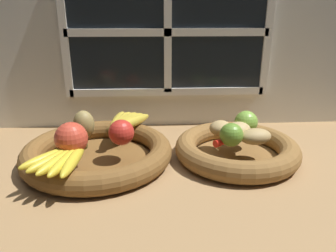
{
  "coord_description": "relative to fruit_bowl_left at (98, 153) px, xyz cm",
  "views": [
    {
      "loc": [
        -5.92,
        -76.05,
        37.34
      ],
      "look_at": [
        -1.48,
        0.65,
        9.58
      ],
      "focal_mm": 34.17,
      "sensor_mm": 36.0,
      "label": 1
    }
  ],
  "objects": [
    {
      "name": "potato_large",
      "position": [
        36.59,
        0.0,
        5.28
      ],
      "size": [
        9.15,
        8.56,
        4.6
      ],
      "primitive_type": "ellipsoid",
      "rotation": [
        0.0,
        0.0,
        0.49
      ],
      "color": "tan",
      "rests_on": "fruit_bowl_right"
    },
    {
      "name": "apple_red_front",
      "position": [
        -4.62,
        -6.79,
        6.84
      ],
      "size": [
        7.72,
        7.72,
        7.72
      ],
      "primitive_type": "sphere",
      "color": "#CC422D",
      "rests_on": "fruit_bowl_left"
    },
    {
      "name": "potato_small",
      "position": [
        40.12,
        -3.53,
        4.99
      ],
      "size": [
        8.83,
        6.47,
        4.03
      ],
      "primitive_type": "ellipsoid",
      "rotation": [
        0.0,
        0.0,
        0.13
      ],
      "color": "tan",
      "rests_on": "fruit_bowl_right"
    },
    {
      "name": "banana_bunch_back",
      "position": [
        6.25,
        11.21,
        4.48
      ],
      "size": [
        12.52,
        17.45,
        3.0
      ],
      "color": "gold",
      "rests_on": "fruit_bowl_left"
    },
    {
      "name": "ground_plane",
      "position": [
        19.77,
        -0.65,
        -4.11
      ],
      "size": [
        140.0,
        90.0,
        3.0
      ],
      "primitive_type": "cube",
      "color": "#9E774C"
    },
    {
      "name": "apple_red_right",
      "position": [
        6.53,
        -1.9,
        6.21
      ],
      "size": [
        6.46,
        6.46,
        6.46
      ],
      "primitive_type": "sphere",
      "color": "red",
      "rests_on": "fruit_bowl_left"
    },
    {
      "name": "lime_near",
      "position": [
        33.74,
        -4.28,
        5.91
      ],
      "size": [
        5.86,
        5.86,
        5.86
      ],
      "primitive_type": "sphere",
      "color": "olive",
      "rests_on": "fruit_bowl_right"
    },
    {
      "name": "potato_oblong",
      "position": [
        32.62,
        3.09,
        5.0
      ],
      "size": [
        8.41,
        8.34,
        4.05
      ],
      "primitive_type": "ellipsoid",
      "rotation": [
        0.0,
        0.0,
        0.72
      ],
      "color": "tan",
      "rests_on": "fruit_bowl_right"
    },
    {
      "name": "banana_bunch_front",
      "position": [
        -5.54,
        -11.9,
        4.28
      ],
      "size": [
        13.22,
        17.21,
        2.6
      ],
      "color": "gold",
      "rests_on": "fruit_bowl_left"
    },
    {
      "name": "lime_far",
      "position": [
        39.91,
        4.28,
        6.11
      ],
      "size": [
        6.27,
        6.27,
        6.27
      ],
      "primitive_type": "sphere",
      "color": "#7AAD3D",
      "rests_on": "fruit_bowl_right"
    },
    {
      "name": "fruit_bowl_left",
      "position": [
        0.0,
        0.0,
        0.0
      ],
      "size": [
        38.66,
        38.66,
        5.58
      ],
      "color": "brown",
      "rests_on": "ground_plane"
    },
    {
      "name": "chili_pepper",
      "position": [
        35.28,
        -1.69,
        3.94
      ],
      "size": [
        12.36,
        8.83,
        1.92
      ],
      "primitive_type": "cone",
      "rotation": [
        0.0,
        1.57,
        0.57
      ],
      "color": "red",
      "rests_on": "fruit_bowl_right"
    },
    {
      "name": "pear_brown",
      "position": [
        -3.67,
        3.47,
        6.68
      ],
      "size": [
        6.22,
        6.16,
        7.39
      ],
      "primitive_type": "ellipsoid",
      "rotation": [
        0.0,
        0.0,
        1.43
      ],
      "color": "olive",
      "rests_on": "fruit_bowl_left"
    },
    {
      "name": "fruit_bowl_right",
      "position": [
        36.59,
        0.0,
        0.01
      ],
      "size": [
        32.74,
        32.74,
        5.58
      ],
      "color": "brown",
      "rests_on": "ground_plane"
    },
    {
      "name": "back_wall",
      "position": [
        19.77,
        29.12,
        25.28
      ],
      "size": [
        140.0,
        4.6,
        55.0
      ],
      "color": "silver",
      "rests_on": "ground_plane"
    }
  ]
}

